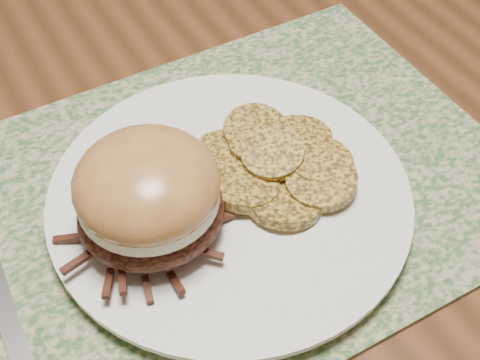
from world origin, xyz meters
name	(u,v)px	position (x,y,z in m)	size (l,w,h in m)	color
ground	(319,329)	(0.00, 0.00, 0.00)	(3.50, 3.50, 0.00)	#52361C
dining_table	(370,48)	(0.00, 0.00, 0.67)	(1.50, 0.90, 0.75)	brown
placemat	(228,191)	(-0.28, -0.17, 0.75)	(0.45, 0.33, 0.00)	#3C6232
dinner_plate	(230,199)	(-0.29, -0.19, 0.76)	(0.26, 0.26, 0.02)	white
pork_sandwich	(148,196)	(-0.35, -0.19, 0.81)	(0.12, 0.12, 0.08)	black
roasted_potatoes	(276,162)	(-0.25, -0.18, 0.78)	(0.12, 0.14, 0.03)	#B38C34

